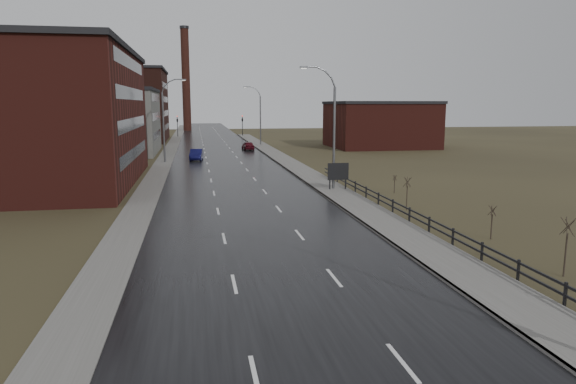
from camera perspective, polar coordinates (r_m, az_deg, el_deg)
name	(u,v)px	position (r m, az deg, el deg)	size (l,w,h in m)	color
road	(224,163)	(70.45, -7.09, 3.19)	(14.00, 300.00, 0.06)	black
sidewalk_right	(334,191)	(47.25, 5.14, 0.10)	(3.20, 180.00, 0.18)	#595651
curb_right	(318,192)	(46.87, 3.35, 0.05)	(0.16, 180.00, 0.18)	slate
sidewalk_left	(163,164)	(70.48, -13.77, 3.01)	(2.40, 260.00, 0.12)	#595651
warehouse_near	(17,117)	(57.53, -27.87, 7.42)	(22.44, 28.56, 13.50)	#471914
warehouse_mid	(106,121)	(89.08, -19.57, 7.44)	(16.32, 20.40, 10.50)	slate
warehouse_far	(104,105)	(119.45, -19.75, 9.07)	(26.52, 24.48, 15.50)	#331611
building_right	(380,124)	(98.10, 10.20, 7.42)	(18.36, 16.32, 8.50)	#471914
smokestack	(186,79)	(160.09, -11.28, 12.25)	(2.70, 2.70, 30.70)	#331611
streetlight_right_mid	(331,128)	(47.57, 4.81, 7.14)	(3.36, 0.28, 11.35)	slate
streetlight_left	(165,120)	(72.04, -13.46, 7.78)	(3.36, 0.28, 11.35)	slate
streetlight_right_far	(259,115)	(100.68, -3.26, 8.51)	(3.36, 0.28, 11.35)	slate
guardrail	(434,225)	(32.37, 15.95, -3.59)	(0.10, 53.05, 1.10)	black
shrub_c	(566,246)	(27.15, 28.52, -5.25)	(0.66, 0.70, 2.81)	#382D23
shrub_d	(492,221)	(32.84, 21.71, -3.05)	(0.49, 0.52, 2.05)	#382D23
shrub_e	(407,193)	(39.87, 13.09, -0.07)	(0.60, 0.63, 2.54)	#382D23
shrub_f	(395,183)	(47.44, 11.75, 0.93)	(0.40, 0.42, 1.65)	#382D23
billboard	(338,172)	(47.65, 5.58, 2.19)	(1.99, 0.17, 2.62)	black
traffic_light_left	(177,118)	(130.01, -12.21, 8.03)	(0.58, 2.73, 5.30)	black
traffic_light_right	(242,118)	(130.48, -5.10, 8.22)	(0.58, 2.73, 5.30)	black
car_near	(196,155)	(74.68, -10.14, 4.07)	(1.68, 4.81, 1.58)	#0B0C3A
car_far	(248,146)	(90.23, -4.46, 5.12)	(1.79, 4.45, 1.52)	#490C15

